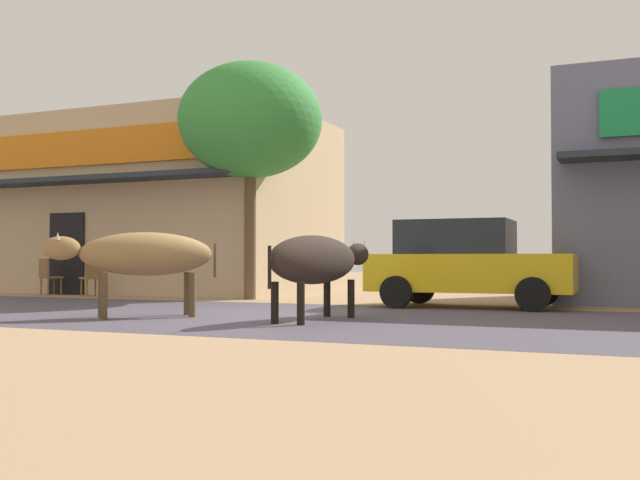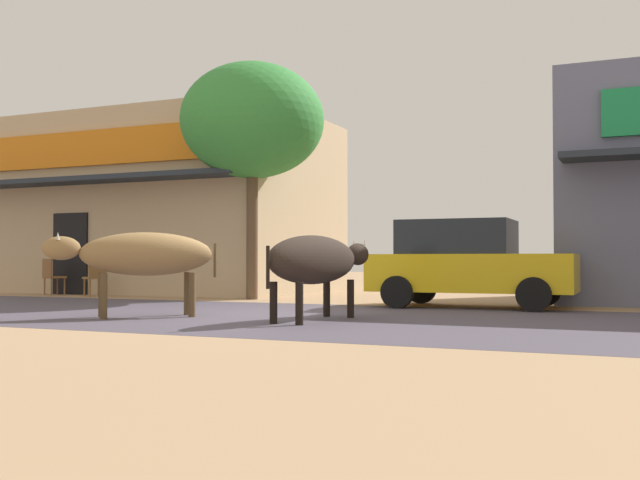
{
  "view_description": "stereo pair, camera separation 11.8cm",
  "coord_description": "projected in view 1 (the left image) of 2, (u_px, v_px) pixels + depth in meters",
  "views": [
    {
      "loc": [
        5.58,
        -10.6,
        0.9
      ],
      "look_at": [
        0.8,
        0.66,
        1.22
      ],
      "focal_mm": 41.76,
      "sensor_mm": 36.0,
      "label": 1
    },
    {
      "loc": [
        5.69,
        -10.55,
        0.9
      ],
      "look_at": [
        0.8,
        0.66,
        1.22
      ],
      "focal_mm": 41.76,
      "sensor_mm": 36.0,
      "label": 2
    }
  ],
  "objects": [
    {
      "name": "ground",
      "position": [
        258.0,
        316.0,
        11.91
      ],
      "size": [
        80.0,
        80.0,
        0.0
      ],
      "primitive_type": "plane",
      "color": "tan"
    },
    {
      "name": "asphalt_road",
      "position": [
        258.0,
        315.0,
        11.91
      ],
      "size": [
        72.0,
        6.3,
        0.0
      ],
      "primitive_type": "cube",
      "color": "#4E4755",
      "rests_on": "ground"
    },
    {
      "name": "storefront_left_cafe",
      "position": [
        164.0,
        207.0,
        21.4
      ],
      "size": [
        8.92,
        6.61,
        4.8
      ],
      "color": "tan",
      "rests_on": "ground"
    },
    {
      "name": "roadside_tree",
      "position": [
        250.0,
        121.0,
        16.84
      ],
      "size": [
        3.26,
        3.26,
        5.36
      ],
      "color": "brown",
      "rests_on": "ground"
    },
    {
      "name": "parked_hatchback_car",
      "position": [
        467.0,
        263.0,
        14.04
      ],
      "size": [
        3.76,
        1.9,
        1.64
      ],
      "color": "gold",
      "rests_on": "ground"
    },
    {
      "name": "cow_near_brown",
      "position": [
        142.0,
        255.0,
        11.57
      ],
      "size": [
        2.19,
        2.09,
        1.33
      ],
      "color": "olive",
      "rests_on": "ground"
    },
    {
      "name": "cow_far_dark",
      "position": [
        317.0,
        260.0,
        10.99
      ],
      "size": [
        0.87,
        2.9,
        1.26
      ],
      "color": "#2E241D",
      "rests_on": "ground"
    },
    {
      "name": "cafe_chair_near_tree",
      "position": [
        48.0,
        275.0,
        18.71
      ],
      "size": [
        0.56,
        0.56,
        0.92
      ],
      "color": "brown",
      "rests_on": "ground"
    },
    {
      "name": "cafe_chair_by_doorway",
      "position": [
        93.0,
        275.0,
        17.94
      ],
      "size": [
        0.59,
        0.59,
        0.92
      ],
      "color": "brown",
      "rests_on": "ground"
    }
  ]
}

